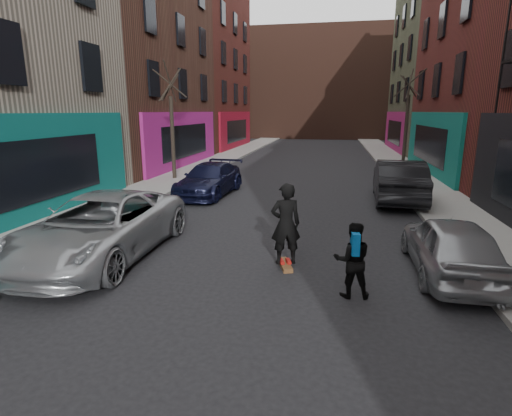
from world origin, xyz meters
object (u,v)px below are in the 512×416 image
at_px(tree_left_far, 172,115).
at_px(skateboard, 285,265).
at_px(parked_right_end, 398,181).
at_px(skateboarder, 286,224).
at_px(pedestrian, 352,260).
at_px(parked_right_far, 451,246).
at_px(parked_left_end, 210,179).
at_px(parked_left_far, 101,227).
at_px(tree_right_far, 407,112).

xyz_separation_m(tree_left_far, skateboard, (7.17, -10.90, -3.33)).
distance_m(parked_right_end, skateboarder, 8.68).
relative_size(tree_left_far, pedestrian, 4.31).
distance_m(parked_right_far, skateboarder, 3.66).
distance_m(parked_left_end, skateboard, 8.77).
height_order(parked_right_end, skateboard, parked_right_end).
relative_size(tree_left_far, parked_left_far, 1.16).
xyz_separation_m(parked_left_far, skateboarder, (4.57, 0.17, 0.27)).
height_order(tree_left_far, parked_left_end, tree_left_far).
distance_m(parked_left_far, skateboarder, 4.58).
relative_size(parked_right_end, skateboarder, 2.69).
height_order(parked_right_far, skateboarder, skateboarder).
height_order(skateboarder, pedestrian, skateboarder).
bearing_deg(pedestrian, parked_left_far, -17.23).
relative_size(parked_left_far, parked_right_far, 1.42).
bearing_deg(parked_left_far, tree_right_far, 59.75).
xyz_separation_m(parked_left_end, skateboarder, (4.22, -7.66, 0.37)).
xyz_separation_m(skateboarder, pedestrian, (1.45, -1.26, -0.29)).
height_order(parked_right_far, pedestrian, pedestrian).
bearing_deg(parked_left_end, skateboard, -57.13).
relative_size(tree_right_far, skateboarder, 3.58).
bearing_deg(parked_right_far, tree_left_far, -44.23).
xyz_separation_m(parked_right_far, parked_right_end, (0.00, 7.62, 0.17)).
relative_size(tree_left_far, tree_right_far, 0.96).
relative_size(skateboarder, pedestrian, 1.26).
height_order(parked_left_far, skateboard, parked_left_far).
relative_size(parked_left_far, parked_left_end, 1.20).
relative_size(parked_right_far, skateboarder, 2.08).
xyz_separation_m(skateboard, pedestrian, (1.45, -1.26, 0.71)).
xyz_separation_m(tree_left_far, tree_right_far, (12.40, 6.00, 0.15)).
relative_size(parked_right_end, pedestrian, 3.39).
bearing_deg(tree_left_far, parked_right_far, -44.57).
bearing_deg(skateboard, tree_right_far, 54.48).
height_order(tree_right_far, parked_right_far, tree_right_far).
bearing_deg(skateboard, parked_right_far, -14.16).
distance_m(skateboard, skateboarder, 1.00).
distance_m(skateboard, pedestrian, 2.05).
distance_m(tree_left_far, pedestrian, 15.13).
xyz_separation_m(parked_left_end, parked_right_end, (7.85, 0.22, 0.16)).
relative_size(tree_right_far, parked_right_end, 1.33).
bearing_deg(skateboarder, tree_left_far, -74.99).
bearing_deg(tree_left_far, parked_left_far, -76.78).
bearing_deg(parked_left_far, parked_right_end, 44.09).
bearing_deg(parked_right_end, skateboard, 68.47).
distance_m(tree_right_far, parked_right_far, 16.96).
bearing_deg(tree_left_far, skateboarder, -56.67).
bearing_deg(parked_right_far, skateboard, 4.49).
height_order(parked_left_far, skateboarder, skateboarder).
relative_size(parked_left_end, parked_right_end, 0.92).
xyz_separation_m(parked_left_far, skateboard, (4.57, 0.17, -0.73)).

